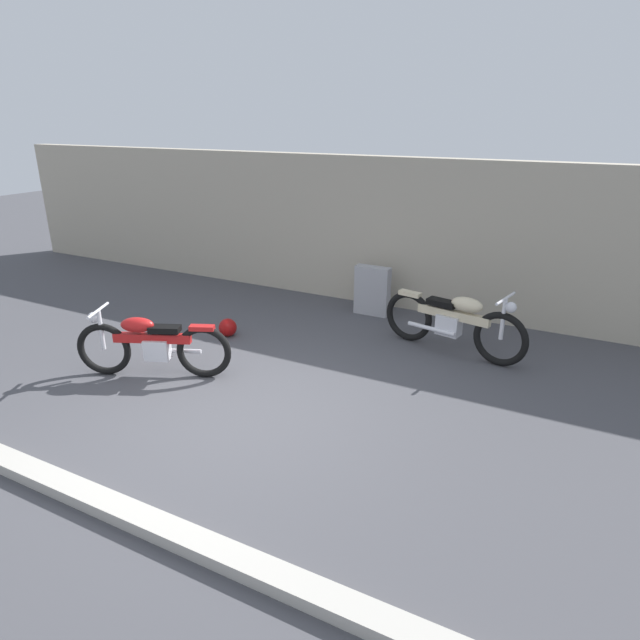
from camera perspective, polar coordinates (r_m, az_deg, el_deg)
ground_plane at (r=6.50m, az=-8.68°, el=-9.94°), size 40.00×40.00×0.00m
building_wall at (r=9.91m, az=6.89°, el=9.10°), size 18.00×0.30×2.64m
curb_strip at (r=5.37m, az=-20.94°, el=-17.90°), size 18.00×0.24×0.12m
stone_marker at (r=9.49m, az=5.52°, el=3.08°), size 0.61×0.21×0.86m
helmet at (r=8.71m, az=-9.67°, el=-0.78°), size 0.29×0.29×0.29m
motorcycle_cream at (r=8.11m, az=13.88°, el=-0.16°), size 2.21×0.72×1.00m
motorcycle_red at (r=7.51m, az=-17.26°, el=-2.48°), size 1.95×1.01×0.94m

